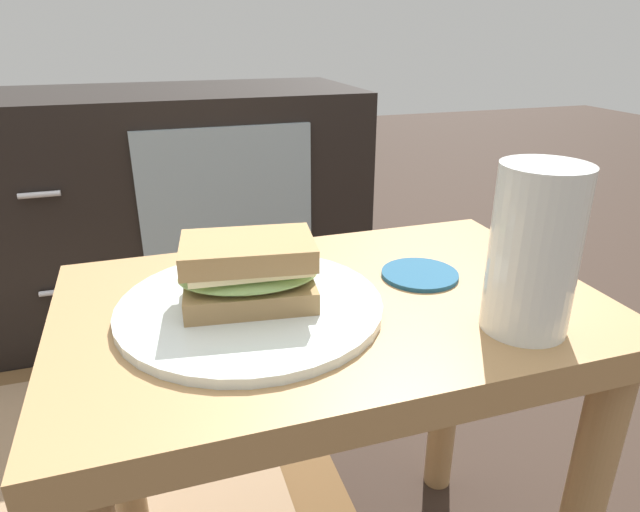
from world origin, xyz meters
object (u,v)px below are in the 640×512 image
(beer_glass, at_px, (533,254))
(coaster, at_px, (420,274))
(plate, at_px, (251,307))
(sandwich_front, at_px, (249,273))
(tv_cabinet, at_px, (171,205))

(beer_glass, xyz_separation_m, coaster, (-0.04, 0.13, -0.07))
(plate, height_order, sandwich_front, sandwich_front)
(sandwich_front, xyz_separation_m, beer_glass, (0.24, -0.11, 0.03))
(tv_cabinet, xyz_separation_m, coaster, (0.23, -0.93, 0.17))
(tv_cabinet, xyz_separation_m, sandwich_front, (0.03, -0.95, 0.21))
(plate, height_order, coaster, plate)
(plate, bearing_deg, sandwich_front, 0.00)
(plate, relative_size, sandwich_front, 1.80)
(beer_glass, bearing_deg, coaster, 106.38)
(tv_cabinet, relative_size, sandwich_front, 6.54)
(beer_glass, bearing_deg, tv_cabinet, 104.24)
(plate, distance_m, sandwich_front, 0.04)
(coaster, bearing_deg, plate, -173.12)
(sandwich_front, xyz_separation_m, coaster, (0.20, 0.02, -0.04))
(tv_cabinet, distance_m, coaster, 0.97)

